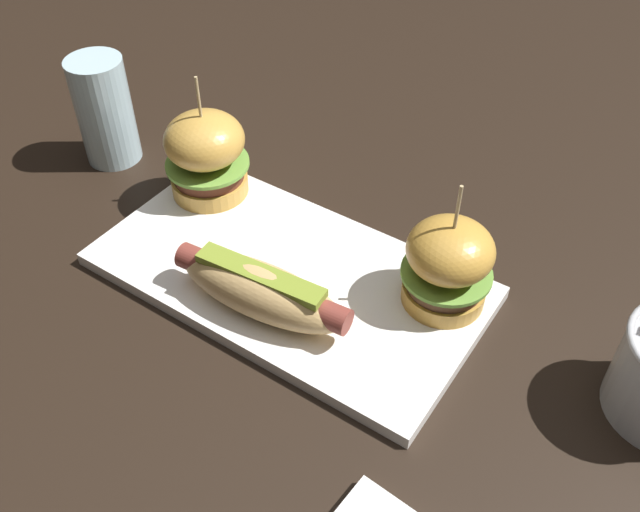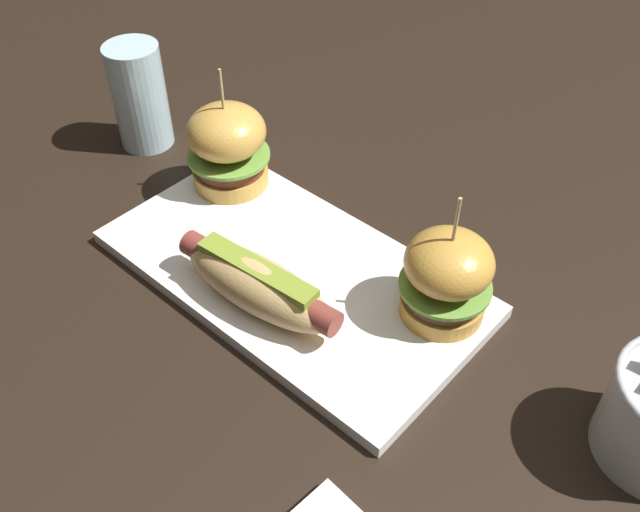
{
  "view_description": "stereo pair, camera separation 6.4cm",
  "coord_description": "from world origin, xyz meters",
  "px_view_note": "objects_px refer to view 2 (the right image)",
  "views": [
    {
      "loc": [
        0.3,
        -0.39,
        0.5
      ],
      "look_at": [
        0.04,
        0.0,
        0.05
      ],
      "focal_mm": 39.27,
      "sensor_mm": 36.0,
      "label": 1
    },
    {
      "loc": [
        0.35,
        -0.35,
        0.5
      ],
      "look_at": [
        0.04,
        0.0,
        0.05
      ],
      "focal_mm": 39.27,
      "sensor_mm": 36.0,
      "label": 2
    }
  ],
  "objects_px": {
    "hot_dog": "(258,284)",
    "slider_right": "(447,276)",
    "slider_left": "(228,146)",
    "water_glass": "(140,96)",
    "platter_main": "(292,273)"
  },
  "relations": [
    {
      "from": "slider_right",
      "to": "platter_main",
      "type": "bearing_deg",
      "value": -160.3
    },
    {
      "from": "platter_main",
      "to": "slider_left",
      "type": "height_order",
      "value": "slider_left"
    },
    {
      "from": "slider_right",
      "to": "hot_dog",
      "type": "bearing_deg",
      "value": -141.35
    },
    {
      "from": "hot_dog",
      "to": "slider_right",
      "type": "bearing_deg",
      "value": 38.65
    },
    {
      "from": "platter_main",
      "to": "hot_dog",
      "type": "height_order",
      "value": "hot_dog"
    },
    {
      "from": "platter_main",
      "to": "hot_dog",
      "type": "relative_size",
      "value": 2.14
    },
    {
      "from": "hot_dog",
      "to": "water_glass",
      "type": "xyz_separation_m",
      "value": [
        -0.31,
        0.11,
        0.02
      ]
    },
    {
      "from": "platter_main",
      "to": "slider_right",
      "type": "distance_m",
      "value": 0.16
    },
    {
      "from": "hot_dog",
      "to": "water_glass",
      "type": "distance_m",
      "value": 0.33
    },
    {
      "from": "slider_left",
      "to": "slider_right",
      "type": "distance_m",
      "value": 0.29
    },
    {
      "from": "slider_left",
      "to": "water_glass",
      "type": "bearing_deg",
      "value": -179.63
    },
    {
      "from": "platter_main",
      "to": "water_glass",
      "type": "height_order",
      "value": "water_glass"
    },
    {
      "from": "hot_dog",
      "to": "water_glass",
      "type": "bearing_deg",
      "value": 160.65
    },
    {
      "from": "platter_main",
      "to": "hot_dog",
      "type": "distance_m",
      "value": 0.06
    },
    {
      "from": "platter_main",
      "to": "water_glass",
      "type": "xyz_separation_m",
      "value": [
        -0.3,
        0.05,
        0.06
      ]
    }
  ]
}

